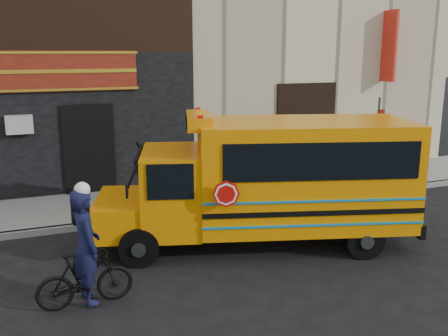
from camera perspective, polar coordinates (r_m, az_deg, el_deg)
The scene contains 7 objects.
ground at distance 11.16m, azimuth 5.37°, elevation -8.88°, with size 120.00×120.00×0.00m, color black.
curb at distance 13.36m, azimuth 0.38°, elevation -4.71°, with size 40.00×0.20×0.15m, color gray.
sidewalk at distance 14.70m, azimuth -1.78°, elevation -3.03°, with size 40.00×3.00×0.15m, color gray.
school_bus at distance 10.84m, azimuth 5.56°, elevation -1.14°, with size 7.22×3.97×2.92m.
sign_pole at distance 15.82m, azimuth 17.13°, elevation 3.16°, with size 0.10×0.24×2.85m.
bicycle at distance 8.83m, azimuth -15.60°, elevation -12.10°, with size 0.45×1.60×0.96m, color black.
cyclist at distance 8.69m, azimuth -15.49°, elevation -8.88°, with size 0.72×0.47×1.97m, color black.
Camera 1 is at (-4.69, -9.22, 4.18)m, focal length 40.00 mm.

